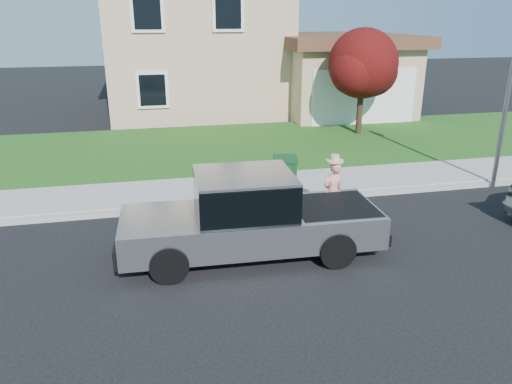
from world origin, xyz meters
TOP-DOWN VIEW (x-y plane):
  - ground at (0.00, 0.00)m, footprint 80.00×80.00m
  - curb at (1.00, 2.90)m, footprint 40.00×0.20m
  - sidewalk at (1.00, 4.00)m, footprint 40.00×2.00m
  - lawn at (1.00, 8.50)m, footprint 40.00×7.00m
  - house at (1.31, 16.38)m, footprint 14.00×11.30m
  - pickup_truck at (-0.66, 0.22)m, footprint 5.27×2.09m
  - woman at (1.52, 1.40)m, footprint 0.63×0.51m
  - ornamental_tree at (5.66, 9.38)m, footprint 2.92×2.63m
  - trash_bin at (0.87, 3.12)m, footprint 0.73×0.80m

SIDE VIEW (x-z plane):
  - ground at x=0.00m, z-range 0.00..0.00m
  - lawn at x=1.00m, z-range 0.00..0.10m
  - curb at x=1.00m, z-range 0.00..0.12m
  - sidewalk at x=1.00m, z-range 0.00..0.15m
  - trash_bin at x=0.87m, z-range 0.16..1.14m
  - woman at x=1.52m, z-range -0.04..1.59m
  - pickup_truck at x=-0.66m, z-range -0.06..1.66m
  - ornamental_tree at x=5.66m, z-range 0.66..4.66m
  - house at x=1.31m, z-range -0.26..6.59m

